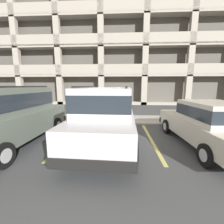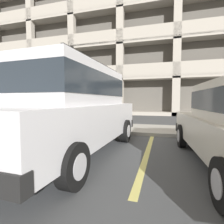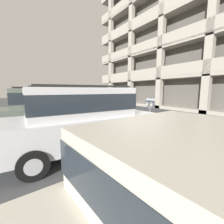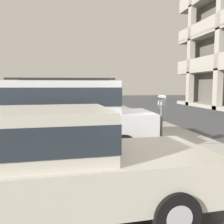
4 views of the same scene
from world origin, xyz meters
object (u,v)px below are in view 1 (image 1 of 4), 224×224
at_px(dark_hatchback, 209,123).
at_px(parking_garage, 106,33).
at_px(fire_hydrant, 33,114).
at_px(parking_meter_near, 118,102).
at_px(silver_suv, 106,113).
at_px(red_sedan, 10,114).

relative_size(dark_hatchback, parking_garage, 0.14).
bearing_deg(parking_garage, fire_hydrant, -101.90).
xyz_separation_m(dark_hatchback, parking_meter_near, (-3.07, 2.74, 0.39)).
distance_m(parking_garage, fire_hydrant, 16.24).
bearing_deg(fire_hydrant, parking_garage, 78.10).
bearing_deg(parking_garage, parking_meter_near, -81.96).
xyz_separation_m(silver_suv, red_sedan, (-3.26, -0.33, 0.00)).
height_order(silver_suv, red_sedan, same).
xyz_separation_m(parking_meter_near, fire_hydrant, (-4.79, 0.30, -0.75)).
bearing_deg(parking_garage, dark_hatchback, -73.12).
xyz_separation_m(silver_suv, parking_garage, (-1.59, 16.41, 7.95)).
bearing_deg(silver_suv, red_sedan, -172.09).
bearing_deg(red_sedan, fire_hydrant, 112.06).
distance_m(silver_suv, parking_meter_near, 2.64).
bearing_deg(dark_hatchback, fire_hydrant, 155.02).
distance_m(parking_meter_near, fire_hydrant, 4.86).
xyz_separation_m(silver_suv, fire_hydrant, (-4.43, 2.91, -0.62)).
distance_m(red_sedan, fire_hydrant, 3.50).
relative_size(parking_meter_near, parking_garage, 0.05).
bearing_deg(silver_suv, parking_garage, 97.67).
bearing_deg(red_sedan, dark_hatchback, 3.98).
bearing_deg(parking_meter_near, fire_hydrant, 176.45).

